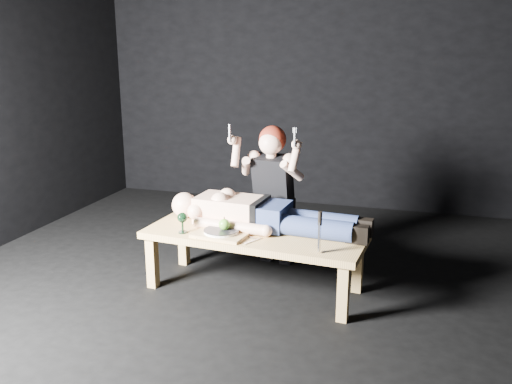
# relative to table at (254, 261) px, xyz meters

# --- Properties ---
(ground) EXTENTS (5.00, 5.00, 0.00)m
(ground) POSITION_rel_table_xyz_m (-0.01, -0.04, -0.23)
(ground) COLOR black
(ground) RESTS_ON ground
(back_wall) EXTENTS (5.00, 0.00, 5.00)m
(back_wall) POSITION_rel_table_xyz_m (-0.01, 2.46, 1.27)
(back_wall) COLOR black
(back_wall) RESTS_ON ground
(table) EXTENTS (1.67, 0.74, 0.45)m
(table) POSITION_rel_table_xyz_m (0.00, 0.00, 0.00)
(table) COLOR tan
(table) RESTS_ON ground
(lying_man) EXTENTS (1.64, 0.62, 0.26)m
(lying_man) POSITION_rel_table_xyz_m (0.06, 0.14, 0.36)
(lying_man) COLOR beige
(lying_man) RESTS_ON table
(kneeling_woman) EXTENTS (0.73, 0.80, 1.22)m
(kneeling_woman) POSITION_rel_table_xyz_m (0.02, 0.56, 0.38)
(kneeling_woman) COLOR black
(kneeling_woman) RESTS_ON ground
(serving_tray) EXTENTS (0.41, 0.32, 0.02)m
(serving_tray) POSITION_rel_table_xyz_m (-0.21, -0.12, 0.24)
(serving_tray) COLOR tan
(serving_tray) RESTS_ON table
(plate) EXTENTS (0.29, 0.29, 0.02)m
(plate) POSITION_rel_table_xyz_m (-0.21, -0.12, 0.26)
(plate) COLOR white
(plate) RESTS_ON serving_tray
(apple) EXTENTS (0.08, 0.08, 0.08)m
(apple) POSITION_rel_table_xyz_m (-0.19, -0.11, 0.31)
(apple) COLOR #3A9423
(apple) RESTS_ON plate
(goblet) EXTENTS (0.08, 0.08, 0.16)m
(goblet) POSITION_rel_table_xyz_m (-0.51, -0.15, 0.30)
(goblet) COLOR black
(goblet) RESTS_ON table
(fork_flat) EXTENTS (0.03, 0.17, 0.01)m
(fork_flat) POSITION_rel_table_xyz_m (-0.36, -0.16, 0.23)
(fork_flat) COLOR #B2B2B7
(fork_flat) RESTS_ON table
(knife_flat) EXTENTS (0.09, 0.16, 0.01)m
(knife_flat) POSITION_rel_table_xyz_m (0.05, -0.18, 0.23)
(knife_flat) COLOR #B2B2B7
(knife_flat) RESTS_ON table
(spoon_flat) EXTENTS (0.15, 0.12, 0.01)m
(spoon_flat) POSITION_rel_table_xyz_m (-0.02, -0.08, 0.23)
(spoon_flat) COLOR #B2B2B7
(spoon_flat) RESTS_ON table
(carving_knife) EXTENTS (0.04, 0.04, 0.29)m
(carving_knife) POSITION_rel_table_xyz_m (0.53, -0.26, 0.37)
(carving_knife) COLOR #B2B2B7
(carving_knife) RESTS_ON table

